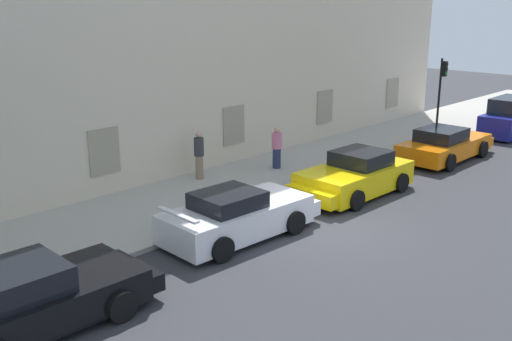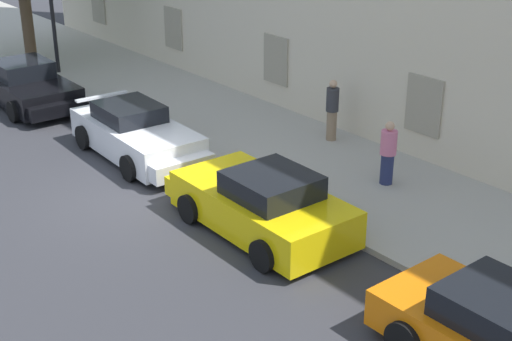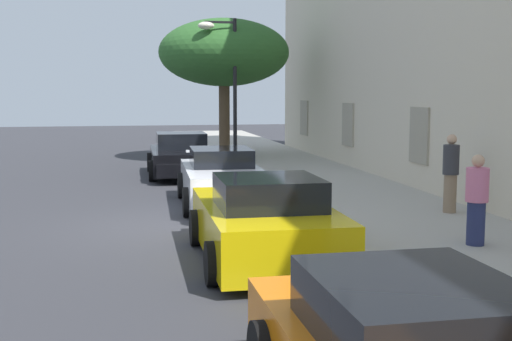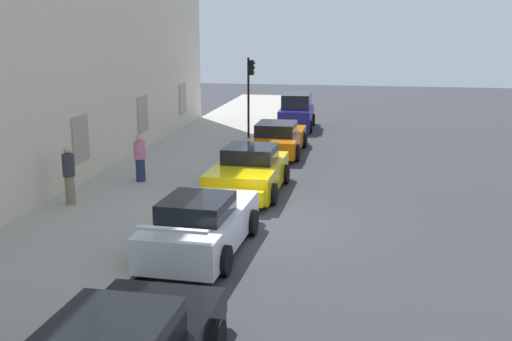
# 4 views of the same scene
# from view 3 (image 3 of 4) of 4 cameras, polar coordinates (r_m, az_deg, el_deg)

# --- Properties ---
(ground_plane) EXTENTS (80.00, 80.00, 0.00)m
(ground_plane) POSITION_cam_3_polar(r_m,az_deg,el_deg) (14.09, -6.92, -4.67)
(ground_plane) COLOR #333338
(sidewalk) EXTENTS (60.00, 4.50, 0.14)m
(sidewalk) POSITION_cam_3_polar(r_m,az_deg,el_deg) (15.10, 10.49, -3.69)
(sidewalk) COLOR #A8A399
(sidewalk) RESTS_ON ground
(sportscar_red_lead) EXTENTS (4.54, 2.28, 1.40)m
(sportscar_red_lead) POSITION_cam_3_polar(r_m,az_deg,el_deg) (22.00, -6.28, 1.08)
(sportscar_red_lead) COLOR black
(sportscar_red_lead) RESTS_ON ground
(sportscar_yellow_flank) EXTENTS (4.73, 2.19, 1.38)m
(sportscar_yellow_flank) POSITION_cam_3_polar(r_m,az_deg,el_deg) (16.16, -2.80, -0.97)
(sportscar_yellow_flank) COLOR white
(sportscar_yellow_flank) RESTS_ON ground
(sportscar_white_middle) EXTENTS (4.56, 2.28, 1.43)m
(sportscar_white_middle) POSITION_cam_3_polar(r_m,az_deg,el_deg) (11.23, 0.58, -4.40)
(sportscar_white_middle) COLOR yellow
(sportscar_white_middle) RESTS_ON ground
(tree_near_kerb) EXTENTS (5.19, 5.19, 5.48)m
(tree_near_kerb) POSITION_cam_3_polar(r_m,az_deg,el_deg) (27.12, -2.74, 9.93)
(tree_near_kerb) COLOR brown
(tree_near_kerb) RESTS_ON sidewalk
(street_lamp) EXTENTS (0.44, 1.42, 5.25)m
(street_lamp) POSITION_cam_3_polar(r_m,az_deg,el_deg) (24.84, -2.83, 9.16)
(street_lamp) COLOR black
(street_lamp) RESTS_ON sidewalk
(pedestrian_admiring) EXTENTS (0.51, 0.51, 1.57)m
(pedestrian_admiring) POSITION_cam_3_polar(r_m,az_deg,el_deg) (12.14, 18.23, -2.37)
(pedestrian_admiring) COLOR navy
(pedestrian_admiring) RESTS_ON sidewalk
(pedestrian_strolling) EXTENTS (0.46, 0.46, 1.71)m
(pedestrian_strolling) POSITION_cam_3_polar(r_m,az_deg,el_deg) (15.18, 16.20, -0.17)
(pedestrian_strolling) COLOR #8C7259
(pedestrian_strolling) RESTS_ON sidewalk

